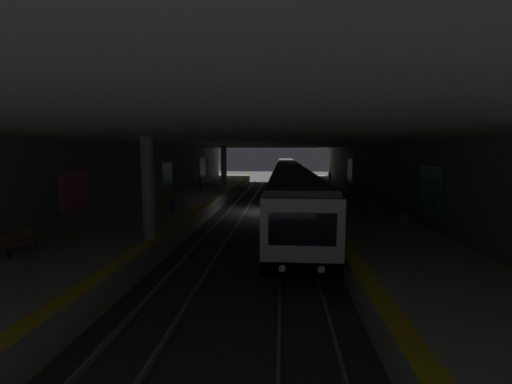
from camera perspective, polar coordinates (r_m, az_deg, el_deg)
ground_plane at (r=28.25m, az=1.26°, el=-3.37°), size 120.00×120.00×0.00m
track_left at (r=28.20m, az=5.73°, el=-3.26°), size 60.00×1.53×0.16m
track_right at (r=28.44m, az=-3.18°, el=-3.15°), size 60.00×1.53×0.16m
platform_left at (r=28.56m, az=14.50°, el=-2.40°), size 60.00×5.30×1.06m
platform_right at (r=29.26m, az=-11.66°, el=-2.12°), size 60.00×5.30×1.06m
wall_left at (r=28.96m, az=20.30°, el=2.05°), size 60.00×0.56×5.60m
wall_right at (r=29.97m, az=-17.09°, el=2.31°), size 60.00×0.56×5.60m
ceiling_slab at (r=27.83m, az=1.29°, el=8.47°), size 60.00×19.40×0.40m
pillar_near at (r=15.67m, az=-17.63°, el=0.50°), size 0.56×0.56×4.55m
pillar_far at (r=34.46m, az=-5.42°, el=3.98°), size 0.56×0.56×4.55m
metro_train at (r=41.73m, az=5.34°, el=2.66°), size 61.22×2.83×3.49m
bench_left_near at (r=22.68m, az=22.38°, el=-2.33°), size 1.70×0.47×0.86m
bench_left_mid at (r=35.92m, az=15.65°, el=1.07°), size 1.70×0.47×0.86m
bench_right_near at (r=16.02m, az=-34.91°, el=-6.62°), size 1.70×0.47×0.86m
bench_right_mid at (r=35.33m, az=-12.15°, el=1.08°), size 1.70×0.47×0.86m
bench_right_far at (r=39.86m, az=-10.22°, el=1.74°), size 1.70×0.47×0.86m
person_waiting_near at (r=22.48m, az=17.21°, el=-1.16°), size 0.60×0.23×1.70m
person_walking_mid at (r=35.93m, az=-9.28°, el=1.70°), size 0.60×0.22×1.53m
person_standing_far at (r=42.50m, az=12.29°, el=2.45°), size 0.60×0.22×1.59m
suitcase_rolling at (r=23.99m, az=-13.72°, el=-2.06°), size 0.38×0.27×0.93m
backpack_on_floor at (r=29.55m, az=12.82°, el=-0.64°), size 0.30×0.20×0.40m
trash_bin at (r=19.20m, az=23.47°, el=-4.24°), size 0.44×0.44×0.85m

